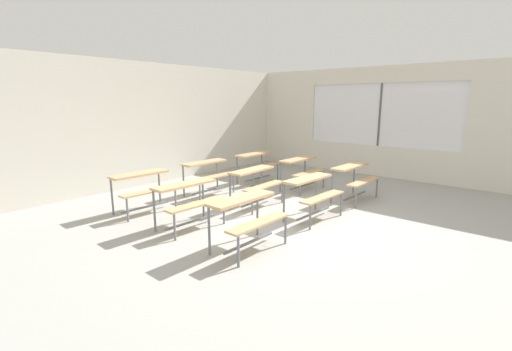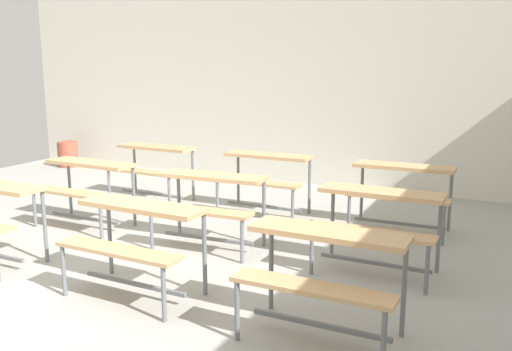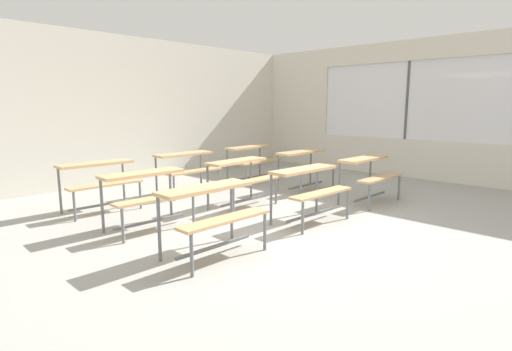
# 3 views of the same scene
# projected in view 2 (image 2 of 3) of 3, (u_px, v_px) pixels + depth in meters

# --- Properties ---
(ground) EXTENTS (10.00, 9.00, 0.05)m
(ground) POSITION_uv_depth(u_px,v_px,m) (92.00, 280.00, 4.92)
(ground) COLOR #9E9E99
(wall_back) EXTENTS (10.00, 0.12, 3.00)m
(wall_back) POSITION_uv_depth(u_px,v_px,m) (287.00, 86.00, 8.59)
(wall_back) COLOR silver
(wall_back) RESTS_ON ground
(desk_bench_r0c1) EXTENTS (1.12, 0.63, 0.74)m
(desk_bench_r0c1) POSITION_uv_depth(u_px,v_px,m) (135.00, 228.00, 4.46)
(desk_bench_r0c1) COLOR tan
(desk_bench_r0c1) RESTS_ON ground
(desk_bench_r0c2) EXTENTS (1.11, 0.61, 0.74)m
(desk_bench_r0c2) POSITION_uv_depth(u_px,v_px,m) (323.00, 260.00, 3.75)
(desk_bench_r0c2) COLOR tan
(desk_bench_r0c2) RESTS_ON ground
(desk_bench_r1c0) EXTENTS (1.12, 0.63, 0.74)m
(desk_bench_r1c0) POSITION_uv_depth(u_px,v_px,m) (84.00, 178.00, 6.35)
(desk_bench_r1c0) COLOR tan
(desk_bench_r1c0) RESTS_ON ground
(desk_bench_r1c1) EXTENTS (1.13, 0.64, 0.74)m
(desk_bench_r1c1) POSITION_uv_depth(u_px,v_px,m) (209.00, 194.00, 5.61)
(desk_bench_r1c1) COLOR tan
(desk_bench_r1c1) RESTS_ON ground
(desk_bench_r1c2) EXTENTS (1.11, 0.61, 0.74)m
(desk_bench_r1c2) POSITION_uv_depth(u_px,v_px,m) (378.00, 212.00, 4.92)
(desk_bench_r1c2) COLOR tan
(desk_bench_r1c2) RESTS_ON ground
(desk_bench_r2c0) EXTENTS (1.12, 0.63, 0.74)m
(desk_bench_r2c0) POSITION_uv_depth(u_px,v_px,m) (151.00, 160.00, 7.53)
(desk_bench_r2c0) COLOR tan
(desk_bench_r2c0) RESTS_ON ground
(desk_bench_r2c1) EXTENTS (1.10, 0.60, 0.74)m
(desk_bench_r2c1) POSITION_uv_depth(u_px,v_px,m) (265.00, 170.00, 6.86)
(desk_bench_r2c1) COLOR tan
(desk_bench_r2c1) RESTS_ON ground
(desk_bench_r2c2) EXTENTS (1.11, 0.60, 0.74)m
(desk_bench_r2c2) POSITION_uv_depth(u_px,v_px,m) (401.00, 182.00, 6.14)
(desk_bench_r2c2) COLOR tan
(desk_bench_r2c2) RESTS_ON ground
(trash_bin) EXTENTS (0.35, 0.35, 0.45)m
(trash_bin) POSITION_uv_depth(u_px,v_px,m) (68.00, 154.00, 10.04)
(trash_bin) COLOR #9E4C38
(trash_bin) RESTS_ON ground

